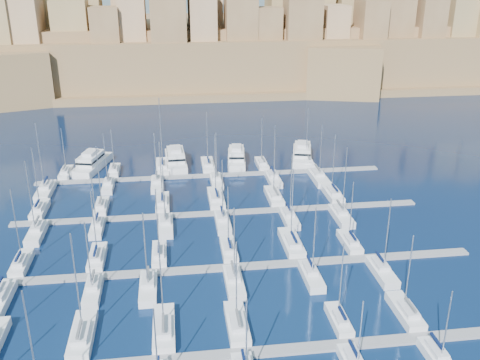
{
  "coord_description": "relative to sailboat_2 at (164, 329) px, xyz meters",
  "views": [
    {
      "loc": [
        -9.14,
        -90.35,
        46.94
      ],
      "look_at": [
        3.52,
        6.0,
        8.91
      ],
      "focal_mm": 40.0,
      "sensor_mm": 36.0,
      "label": 1
    }
  ],
  "objects": [
    {
      "name": "sailboat_3",
      "position": [
        10.19,
        -0.27,
        -0.01
      ],
      "size": [
        2.85,
        9.49,
        13.73
      ],
      "color": "silver",
      "rests_on": "ground"
    },
    {
      "name": "motor_yacht_c",
      "position": [
        18.73,
        68.62,
        0.97
      ],
      "size": [
        6.04,
        15.01,
        5.25
      ],
      "color": "silver",
      "rests_on": "ground"
    },
    {
      "name": "sailboat_34",
      "position": [
        24.95,
        32.77,
        -0.01
      ],
      "size": [
        2.67,
        8.89,
        14.69
      ],
      "color": "silver",
      "rests_on": "ground"
    },
    {
      "name": "sailboat_16",
      "position": [
        23.05,
        22.17,
        0.01
      ],
      "size": [
        3.12,
        10.4,
        15.19
      ],
      "color": "silver",
      "rests_on": "ground"
    },
    {
      "name": "sailboat_11",
      "position": [
        34.88,
        -10.83,
        -0.04
      ],
      "size": [
        2.42,
        8.07,
        11.49
      ],
      "color": "silver",
      "rests_on": "ground"
    },
    {
      "name": "pontoon_near",
      "position": [
        11.61,
        -5.9,
        -0.56
      ],
      "size": [
        84.0,
        2.0,
        0.4
      ],
      "primitive_type": "cube",
      "color": "slate",
      "rests_on": "ground"
    },
    {
      "name": "sailboat_41",
      "position": [
        36.69,
        65.51,
        -0.0
      ],
      "size": [
        2.71,
        9.04,
        15.2
      ],
      "color": "silver",
      "rests_on": "ground"
    },
    {
      "name": "sailboat_28",
      "position": [
        23.99,
        43.9,
        0.0
      ],
      "size": [
        2.95,
        9.84,
        15.18
      ],
      "color": "silver",
      "rests_on": "ground"
    },
    {
      "name": "sailboat_4",
      "position": [
        24.7,
        -1.23,
        -0.03
      ],
      "size": [
        2.26,
        7.53,
        13.01
      ],
      "color": "silver",
      "rests_on": "ground"
    },
    {
      "name": "sailboat_37",
      "position": [
        -12.33,
        65.15,
        -0.04
      ],
      "size": [
        2.5,
        8.32,
        11.47
      ],
      "color": "silver",
      "rests_on": "ground"
    },
    {
      "name": "pontoon_mid_far",
      "position": [
        11.61,
        38.1,
        -0.56
      ],
      "size": [
        84.0,
        2.0,
        0.4
      ],
      "primitive_type": "cube",
      "color": "slate",
      "rests_on": "ground"
    },
    {
      "name": "sailboat_14",
      "position": [
        -0.82,
        21.18,
        -0.02
      ],
      "size": [
        2.51,
        8.38,
        13.21
      ],
      "color": "silver",
      "rests_on": "ground"
    },
    {
      "name": "sailboat_30",
      "position": [
        -24.0,
        32.64,
        0.0
      ],
      "size": [
        2.74,
        9.15,
        15.63
      ],
      "color": "silver",
      "rests_on": "ground"
    },
    {
      "name": "sailboat_40",
      "position": [
        24.88,
        65.26,
        -0.02
      ],
      "size": [
        2.56,
        8.53,
        13.17
      ],
      "color": "silver",
      "rests_on": "ground"
    },
    {
      "name": "sailboat_46",
      "position": [
        25.86,
        54.55,
        -0.01
      ],
      "size": [
        2.8,
        9.34,
        14.43
      ],
      "color": "silver",
      "rests_on": "ground"
    },
    {
      "name": "sailboat_23",
      "position": [
        35.71,
        10.73,
        -0.01
      ],
      "size": [
        2.69,
        8.98,
        14.29
      ],
      "color": "silver",
      "rests_on": "ground"
    },
    {
      "name": "sailboat_33",
      "position": [
        11.47,
        32.68,
        -0.01
      ],
      "size": [
        2.72,
        9.06,
        14.18
      ],
      "color": "silver",
      "rests_on": "ground"
    },
    {
      "name": "sailboat_25",
      "position": [
        -13.07,
        43.29,
        -0.01
      ],
      "size": [
        2.58,
        8.59,
        14.23
      ],
      "color": "silver",
      "rests_on": "ground"
    },
    {
      "name": "sailboat_13",
      "position": [
        -11.49,
        21.48,
        -0.02
      ],
      "size": [
        2.69,
        8.98,
        13.16
      ],
      "color": "silver",
      "rests_on": "ground"
    },
    {
      "name": "sailboat_44",
      "position": [
        -1.66,
        54.75,
        -0.02
      ],
      "size": [
        2.68,
        8.94,
        13.46
      ],
      "color": "silver",
      "rests_on": "ground"
    },
    {
      "name": "sailboat_15",
      "position": [
        11.43,
        21.31,
        -0.03
      ],
      "size": [
        2.59,
        8.63,
        12.86
      ],
      "color": "silver",
      "rests_on": "ground"
    },
    {
      "name": "sailboat_29",
      "position": [
        37.21,
        43.9,
        -0.0
      ],
      "size": [
        2.95,
        9.83,
        14.57
      ],
      "color": "silver",
      "rests_on": "ground"
    },
    {
      "name": "sailboat_31",
      "position": [
        -12.85,
        33.27,
        -0.03
      ],
      "size": [
        2.36,
        7.87,
        12.52
      ],
      "color": "silver",
      "rests_on": "ground"
    },
    {
      "name": "sailboat_43",
      "position": [
        -12.82,
        55.18,
        -0.02
      ],
      "size": [
        2.42,
        8.06,
        13.82
      ],
      "color": "silver",
      "rests_on": "ground"
    },
    {
      "name": "sailboat_45",
      "position": [
        12.22,
        54.78,
        -0.02
      ],
      "size": [
        2.66,
        8.88,
        13.08
      ],
      "color": "silver",
      "rests_on": "ground"
    },
    {
      "name": "sailboat_36",
      "position": [
        -24.0,
        65.19,
        -0.03
      ],
      "size": [
        2.52,
        8.39,
        12.19
      ],
      "color": "silver",
      "rests_on": "ground"
    },
    {
      "name": "sailboat_27",
      "position": [
        11.21,
        44.33,
        0.01
      ],
      "size": [
        3.21,
        10.7,
        15.44
      ],
      "color": "silver",
      "rests_on": "ground"
    },
    {
      "name": "sailboat_42",
      "position": [
        -26.64,
        54.03,
        0.02
      ],
      "size": [
        3.12,
        10.4,
        16.86
      ],
      "color": "silver",
      "rests_on": "ground"
    },
    {
      "name": "sailboat_35",
      "position": [
        35.62,
        32.42,
        0.01
      ],
      "size": [
        2.88,
        9.6,
        15.75
      ],
      "color": "silver",
      "rests_on": "ground"
    },
    {
      "name": "sailboat_20",
      "position": [
        -2.44,
        10.74,
        -0.01
      ],
      "size": [
        2.69,
        8.95,
        14.17
      ],
      "color": "silver",
      "rests_on": "ground"
    },
    {
      "name": "sailboat_24",
      "position": [
        -25.69,
        43.44,
        -0.01
      ],
      "size": [
        2.67,
        8.9,
        14.38
      ],
      "color": "silver",
      "rests_on": "ground"
    },
    {
      "name": "sailboat_21",
      "position": [
        11.07,
        10.61,
        -0.01
      ],
      "size": [
        2.77,
        9.22,
        14.24
      ],
      "color": "silver",
      "rests_on": "ground"
    },
    {
      "name": "sailboat_5",
      "position": [
        34.91,
        -0.53,
        -0.02
      ],
      "size": [
        2.69,
        8.96,
        13.18
      ],
      "color": "silver",
      "rests_on": "ground"
    },
    {
      "name": "sailboat_22",
      "position": [
        23.79,
        10.88,
        -0.02
      ],
      "size": [
        2.6,
        8.67,
        13.47
      ],
      "color": "silver",
      "rests_on": "ground"
    },
    {
      "name": "sailboat_19",
      "position": [
        -10.94,
        11.1,
        -0.03
      ],
      "size": [
        2.47,
        8.22,
        13.1
      ],
      "color": "silver",
      "rests_on": "ground"
    },
    {
      "name": "sailboat_2",
      "position": [
        0.0,
        0.0,
        0.0
      ],
      "size": [
        3.01,
        10.04,
        14.51
      ],
      "color": "silver",
      "rests_on": "ground"
    },
    {
      "name": "pontoon_far",
      "position": [
        11.61,
        60.1,
        -0.56
      ],
      "size": [
        84.0,
        2.0,
        0.4
      ],
      "primitive_type": "cube",
      "color": "slate",
      "rests_on": "ground"
    },
    {
      "name": "pontoon_mid_near",
      "position": [
        11.61,
        16.1,
        -0.56
      ],
      "size": [
        84.0,
        2.0,
        0.4
      ],
      "primitive_type": "cube",
      "color": "slate",
      "rests_on": "ground"
    },
    {
      "name": "sailboat_26",
      "position": [
        -0.36,
        43.7,
        -0.01
      ],
      "size": [
        2.83,
        9.43,
        14.48
      ],
      "color": "silver",
      "rests_on": "ground"
    },
    {
      "name": "motor_yacht_a",
      "position": [
        -18.18,
        69.31,
        0.97
      ],
      "size": [
        8.84,
        16.71,
        5.25
      ],
      "color": "silver",
      "rests_on": "ground"
    },
    {
      "name": "motor_yacht_d",
      "position": [
        36.48,
        69.31,
        0.97
      ],
      "size": [
        8.48,
        16.72,
        5.25
      ],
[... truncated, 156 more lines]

